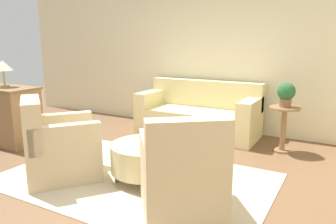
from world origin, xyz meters
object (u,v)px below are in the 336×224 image
at_px(ottoman_table, 147,157).
at_px(potted_plant_on_side_table, 286,93).
at_px(armchair_right, 182,176).
at_px(table_lamp, 3,67).
at_px(armchair_left, 57,148).
at_px(dresser, 8,115).
at_px(side_table, 284,122).
at_px(couch, 198,115).

height_order(ottoman_table, potted_plant_on_side_table, potted_plant_on_side_table).
relative_size(armchair_right, ottoman_table, 1.27).
bearing_deg(potted_plant_on_side_table, table_lamp, -156.56).
relative_size(armchair_left, ottoman_table, 1.27).
relative_size(dresser, potted_plant_on_side_table, 2.86).
distance_m(side_table, potted_plant_on_side_table, 0.44).
bearing_deg(ottoman_table, armchair_right, -34.17).
distance_m(couch, dresser, 3.20).
xyz_separation_m(armchair_left, side_table, (2.21, 2.35, 0.08)).
distance_m(dresser, potted_plant_on_side_table, 4.38).
bearing_deg(side_table, ottoman_table, -123.30).
relative_size(ottoman_table, side_table, 1.26).
xyz_separation_m(armchair_left, dresser, (-1.78, 0.62, 0.10)).
bearing_deg(side_table, table_lamp, -156.56).
bearing_deg(table_lamp, ottoman_table, -2.78).
distance_m(couch, armchair_left, 2.72).
xyz_separation_m(couch, potted_plant_on_side_table, (1.52, -0.28, 0.56)).
distance_m(armchair_left, potted_plant_on_side_table, 3.27).
distance_m(armchair_right, ottoman_table, 0.86).
relative_size(armchair_left, table_lamp, 2.65).
bearing_deg(side_table, armchair_left, -133.29).
height_order(armchair_left, dresser, armchair_left).
distance_m(armchair_left, armchair_right, 1.70).
relative_size(dresser, table_lamp, 2.48).
height_order(armchair_left, side_table, armchair_left).
relative_size(couch, potted_plant_on_side_table, 5.85).
bearing_deg(ottoman_table, table_lamp, 177.22).
bearing_deg(ottoman_table, couch, 97.70).
xyz_separation_m(couch, table_lamp, (-2.48, -2.01, 0.91)).
bearing_deg(armchair_left, couch, 75.17).
bearing_deg(ottoman_table, side_table, 56.70).
xyz_separation_m(armchair_right, table_lamp, (-3.48, 0.62, 0.88)).
distance_m(couch, armchair_right, 2.81).
bearing_deg(couch, table_lamp, -140.92).
xyz_separation_m(couch, armchair_left, (-0.70, -2.63, 0.04)).
xyz_separation_m(couch, dresser, (-2.48, -2.01, 0.14)).
xyz_separation_m(armchair_left, table_lamp, (-1.78, 0.62, 0.88)).
relative_size(armchair_right, side_table, 1.61).
bearing_deg(potted_plant_on_side_table, couch, 169.52).
distance_m(ottoman_table, table_lamp, 2.94).
relative_size(couch, table_lamp, 5.07).
distance_m(ottoman_table, dresser, 2.78).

